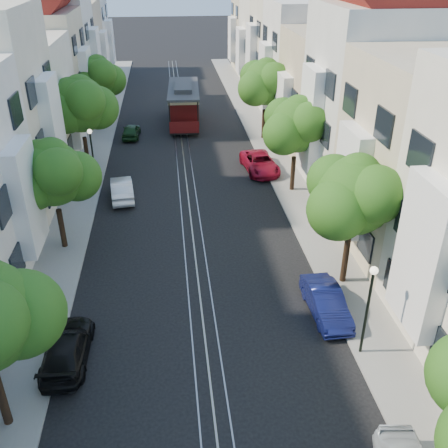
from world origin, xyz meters
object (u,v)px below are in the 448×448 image
object	(u,v)px
tree_e_b	(355,197)
parked_car_w_near	(67,348)
tree_w_c	(81,106)
parked_car_e_far	(260,163)
parked_car_w_mid	(122,189)
cable_car	(184,102)
parked_car_e_mid	(326,302)
parked_car_w_far	(131,131)
tree_w_d	(98,78)
lamp_east	(369,298)
tree_e_d	(266,83)
tree_w_b	(54,175)
tree_e_c	(297,127)
lamp_west	(92,150)

from	to	relation	value
tree_e_b	parked_car_w_near	distance (m)	14.07
tree_w_c	parked_car_e_far	distance (m)	13.54
tree_e_b	parked_car_w_mid	xyz separation A→B (m)	(-11.66, 11.17, -4.07)
parked_car_e_far	parked_car_w_mid	bearing A→B (deg)	-165.73
tree_w_c	cable_car	xyz separation A→B (m)	(7.64, 11.42, -3.01)
parked_car_e_mid	parked_car_w_far	distance (m)	27.91
tree_w_c	tree_w_d	size ratio (longest dim) A/B	1.09
tree_w_d	lamp_east	distance (m)	34.73
parked_car_w_near	parked_car_e_mid	bearing A→B (deg)	-170.43
tree_e_d	tree_w_d	world-z (taller)	tree_e_d
cable_car	parked_car_e_mid	xyz separation A→B (m)	(5.10, -29.73, -1.40)
tree_w_b	cable_car	xyz separation A→B (m)	(7.64, 22.42, -2.34)
parked_car_e_far	parked_car_w_mid	xyz separation A→B (m)	(-10.00, -3.57, -0.00)
tree_e_d	parked_car_w_far	size ratio (longest dim) A/B	1.90
tree_e_b	tree_w_d	world-z (taller)	tree_e_b
tree_w_d	cable_car	xyz separation A→B (m)	(7.64, 0.42, -2.54)
tree_w_b	parked_car_e_far	size ratio (longest dim) A/B	1.31
tree_w_b	lamp_east	distance (m)	16.81
tree_e_b	parked_car_e_far	distance (m)	15.38
parked_car_w_mid	tree_e_d	bearing A→B (deg)	-143.76
lamp_east	parked_car_w_mid	xyz separation A→B (m)	(-10.70, 16.15, -2.18)
tree_e_b	tree_w_b	world-z (taller)	tree_e_b
tree_e_c	parked_car_e_mid	distance (m)	13.98
tree_e_c	parked_car_w_far	distance (m)	17.73
lamp_west	parked_car_w_mid	size ratio (longest dim) A/B	1.03
parked_car_e_mid	tree_e_b	bearing A→B (deg)	52.18
parked_car_w_far	tree_w_d	bearing A→B (deg)	-46.80
parked_car_w_mid	cable_car	bearing A→B (deg)	-113.42
tree_w_c	tree_e_b	bearing A→B (deg)	-48.01
tree_e_d	parked_car_e_mid	bearing A→B (deg)	-93.91
tree_e_b	parked_car_w_far	xyz separation A→B (m)	(-11.66, 23.75, -4.12)
tree_e_b	tree_e_c	size ratio (longest dim) A/B	1.03
tree_w_b	parked_car_w_near	size ratio (longest dim) A/B	1.47
parked_car_e_mid	parked_car_w_near	bearing A→B (deg)	-173.59
tree_w_d	parked_car_w_near	distance (m)	31.26
lamp_east	parked_car_w_near	distance (m)	12.15
parked_car_w_mid	lamp_east	bearing A→B (deg)	116.89
parked_car_e_mid	tree_w_d	bearing A→B (deg)	111.45
tree_w_c	tree_e_d	bearing A→B (deg)	22.62
tree_e_c	parked_car_e_mid	xyz separation A→B (m)	(-1.66, -13.30, -3.95)
lamp_east	parked_car_e_mid	world-z (taller)	lamp_east
parked_car_e_far	tree_w_b	bearing A→B (deg)	-147.97
tree_w_b	tree_w_d	bearing A→B (deg)	90.00
tree_w_d	parked_car_w_far	size ratio (longest dim) A/B	1.81
tree_e_b	tree_e_d	size ratio (longest dim) A/B	0.98
parked_car_e_mid	lamp_west	bearing A→B (deg)	125.78
tree_w_b	parked_car_e_mid	xyz separation A→B (m)	(12.74, -7.30, -3.75)
tree_e_c	tree_w_c	size ratio (longest dim) A/B	0.92
tree_e_c	tree_e_d	size ratio (longest dim) A/B	0.95
tree_e_d	parked_car_w_mid	xyz separation A→B (m)	(-11.66, -10.83, -4.20)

